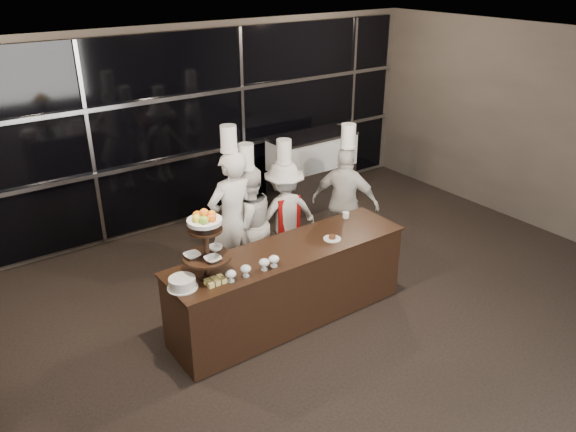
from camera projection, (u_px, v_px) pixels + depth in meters
room at (430, 272)px, 4.58m from camera, size 10.00×10.00×10.00m
window_wall at (172, 132)px, 8.22m from camera, size 8.60×0.10×2.80m
buffet_counter at (289, 284)px, 6.36m from camera, size 2.84×0.74×0.92m
display_stand at (206, 239)px, 5.46m from camera, size 0.48×0.48×0.74m
compotes at (254, 266)px, 5.66m from camera, size 0.62×0.11×0.12m
layer_cake at (182, 283)px, 5.42m from camera, size 0.30×0.30×0.11m
pastry_squares at (215, 281)px, 5.50m from camera, size 0.20×0.13×0.05m
small_plate at (332, 238)px, 6.37m from camera, size 0.20×0.20×0.05m
chef_cup at (346, 215)px, 6.88m from camera, size 0.08×0.08×0.07m
display_case at (312, 167)px, 9.21m from camera, size 1.44×0.63×1.24m
chef_a at (232, 219)px, 6.86m from camera, size 0.68×0.46×2.10m
chef_b at (248, 223)px, 7.09m from camera, size 0.76×0.60×1.82m
chef_c at (284, 213)px, 7.45m from camera, size 1.01×0.68×1.76m
chef_d at (345, 202)px, 7.61m from camera, size 0.84×0.99×1.89m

